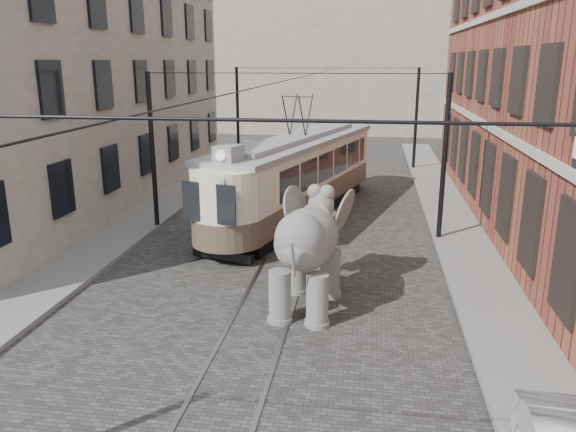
# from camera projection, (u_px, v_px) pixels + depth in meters

# --- Properties ---
(ground) EXTENTS (120.00, 120.00, 0.00)m
(ground) POSITION_uv_depth(u_px,v_px,m) (270.00, 298.00, 15.67)
(ground) COLOR #474441
(tram_rails) EXTENTS (1.54, 80.00, 0.02)m
(tram_rails) POSITION_uv_depth(u_px,v_px,m) (270.00, 297.00, 15.67)
(tram_rails) COLOR slate
(tram_rails) RESTS_ON ground
(sidewalk_right) EXTENTS (2.00, 60.00, 0.15)m
(sidewalk_right) POSITION_uv_depth(u_px,v_px,m) (494.00, 309.00, 14.81)
(sidewalk_right) COLOR slate
(sidewalk_right) RESTS_ON ground
(sidewalk_left) EXTENTS (2.00, 60.00, 0.15)m
(sidewalk_left) POSITION_uv_depth(u_px,v_px,m) (53.00, 282.00, 16.57)
(sidewalk_left) COLOR slate
(sidewalk_left) RESTS_ON ground
(stucco_building) EXTENTS (7.00, 24.00, 10.00)m
(stucco_building) POSITION_uv_depth(u_px,v_px,m) (69.00, 92.00, 25.42)
(stucco_building) COLOR gray
(stucco_building) RESTS_ON ground
(distant_block) EXTENTS (28.00, 10.00, 14.00)m
(distant_block) POSITION_uv_depth(u_px,v_px,m) (346.00, 53.00, 51.93)
(distant_block) COLOR gray
(distant_block) RESTS_ON ground
(catenary) EXTENTS (11.00, 30.20, 6.00)m
(catenary) POSITION_uv_depth(u_px,v_px,m) (289.00, 161.00, 19.66)
(catenary) COLOR black
(catenary) RESTS_ON ground
(tram) EXTENTS (5.95, 12.91, 5.03)m
(tram) POSITION_uv_depth(u_px,v_px,m) (298.00, 157.00, 23.23)
(tram) COLOR beige
(tram) RESTS_ON ground
(elephant) EXTENTS (3.16, 5.13, 3.00)m
(elephant) POSITION_uv_depth(u_px,v_px,m) (307.00, 255.00, 14.66)
(elephant) COLOR slate
(elephant) RESTS_ON ground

